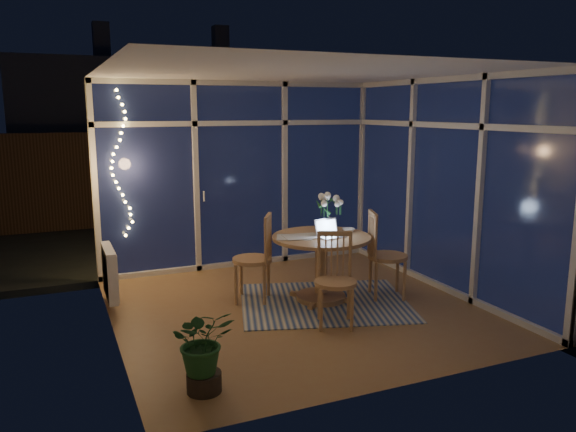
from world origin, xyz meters
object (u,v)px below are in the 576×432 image
at_px(chair_left, 252,257).
at_px(chair_right, 388,254).
at_px(chair_front, 336,280).
at_px(dining_table, 321,268).
at_px(potted_plant, 203,347).
at_px(laptop, 332,228).
at_px(flower_vase, 329,223).

distance_m(chair_left, chair_right, 1.60).
distance_m(chair_left, chair_front, 1.20).
relative_size(dining_table, chair_front, 1.16).
height_order(chair_left, potted_plant, chair_left).
bearing_deg(chair_right, chair_left, 90.86).
bearing_deg(dining_table, chair_right, -15.49).
relative_size(chair_right, laptop, 3.55).
bearing_deg(laptop, chair_front, -121.66).
xyz_separation_m(chair_left, laptop, (0.82, -0.42, 0.36)).
distance_m(chair_right, flower_vase, 0.79).
xyz_separation_m(dining_table, laptop, (0.07, -0.11, 0.50)).
bearing_deg(potted_plant, flower_vase, 41.11).
bearing_deg(chair_right, dining_table, 94.41).
distance_m(chair_right, potted_plant, 2.95).
height_order(laptop, potted_plant, laptop).
bearing_deg(potted_plant, laptop, 37.79).
xyz_separation_m(laptop, flower_vase, (0.11, 0.28, -0.00)).
xyz_separation_m(dining_table, flower_vase, (0.18, 0.17, 0.49)).
xyz_separation_m(chair_left, flower_vase, (0.92, -0.14, 0.36)).
bearing_deg(potted_plant, chair_left, 60.18).
bearing_deg(flower_vase, chair_front, -113.07).
xyz_separation_m(chair_front, potted_plant, (-1.61, -0.82, -0.11)).
height_order(chair_front, flower_vase, flower_vase).
height_order(dining_table, laptop, laptop).
xyz_separation_m(chair_right, potted_plant, (-2.60, -1.37, -0.15)).
height_order(chair_left, chair_front, chair_left).
xyz_separation_m(laptop, potted_plant, (-1.90, -1.47, -0.51)).
relative_size(chair_left, potted_plant, 1.38).
height_order(chair_front, laptop, laptop).
relative_size(chair_right, chair_front, 1.08).
distance_m(chair_left, laptop, 0.99).
distance_m(dining_table, potted_plant, 2.42).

